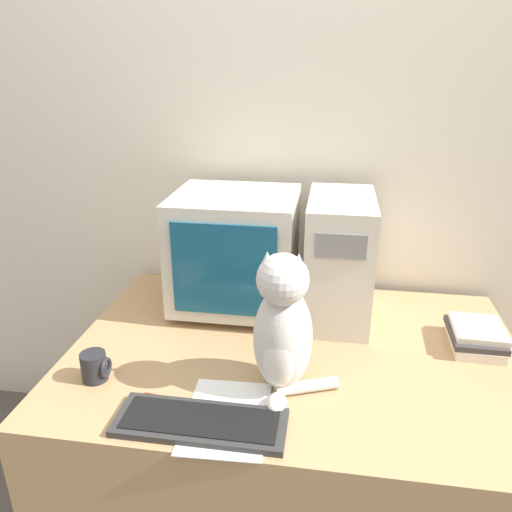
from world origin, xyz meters
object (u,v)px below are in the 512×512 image
(book_stack, at_px, (476,337))
(pen, at_px, (168,398))
(cat, at_px, (283,329))
(crt_monitor, at_px, (235,251))
(mug, at_px, (95,367))
(computer_tower, at_px, (339,258))
(keyboard, at_px, (201,422))

(book_stack, height_order, pen, book_stack)
(book_stack, bearing_deg, cat, -152.28)
(crt_monitor, relative_size, cat, 1.03)
(pen, bearing_deg, mug, 166.46)
(cat, xyz_separation_m, mug, (-0.53, -0.04, -0.14))
(computer_tower, distance_m, book_stack, 0.50)
(computer_tower, bearing_deg, mug, -143.21)
(crt_monitor, distance_m, keyboard, 0.68)
(keyboard, height_order, cat, cat)
(crt_monitor, xyz_separation_m, book_stack, (0.80, -0.16, -0.18))
(pen, bearing_deg, computer_tower, 51.78)
(mug, bearing_deg, cat, 4.76)
(cat, relative_size, mug, 4.86)
(computer_tower, bearing_deg, pen, -128.22)
(computer_tower, bearing_deg, keyboard, -116.94)
(computer_tower, distance_m, mug, 0.85)
(computer_tower, xyz_separation_m, mug, (-0.67, -0.50, -0.17))
(crt_monitor, height_order, keyboard, crt_monitor)
(cat, height_order, pen, cat)
(computer_tower, height_order, keyboard, computer_tower)
(mug, bearing_deg, crt_monitor, 58.62)
(keyboard, height_order, book_stack, book_stack)
(computer_tower, relative_size, pen, 3.10)
(keyboard, xyz_separation_m, mug, (-0.34, 0.14, 0.03))
(computer_tower, xyz_separation_m, book_stack, (0.44, -0.15, -0.18))
(book_stack, xyz_separation_m, pen, (-0.88, -0.41, -0.03))
(keyboard, bearing_deg, computer_tower, 63.06)
(crt_monitor, relative_size, computer_tower, 0.99)
(crt_monitor, xyz_separation_m, keyboard, (0.04, -0.65, -0.21))
(crt_monitor, height_order, cat, crt_monitor)
(crt_monitor, bearing_deg, book_stack, -10.96)
(cat, relative_size, pen, 2.99)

